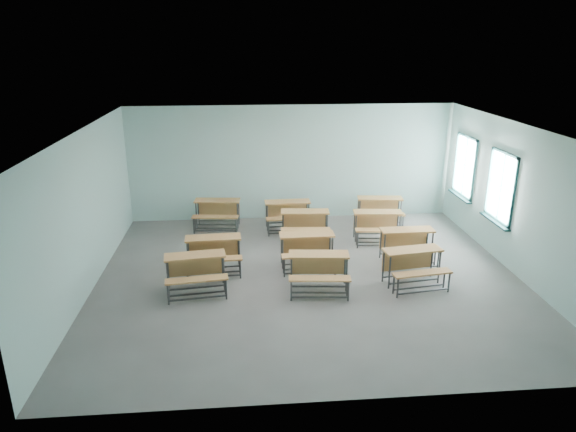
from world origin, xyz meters
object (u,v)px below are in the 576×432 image
object	(u,v)px
desk_unit_r0c1	(319,267)
desk_unit_r3c0	(217,210)
desk_unit_r1c0	(213,249)
desk_unit_r1c2	(408,241)
desk_unit_r2c1	(305,222)
desk_unit_r3c2	(380,207)
desk_unit_r0c2	(414,262)
desk_unit_r2c2	(378,222)
desk_unit_r1c1	(307,246)
desk_unit_r3c1	(288,211)
desk_unit_r0c0	(196,268)

from	to	relation	value
desk_unit_r0c1	desk_unit_r3c0	distance (m)	4.47
desk_unit_r1c0	desk_unit_r1c2	world-z (taller)	same
desk_unit_r1c0	desk_unit_r2c1	bearing A→B (deg)	33.27
desk_unit_r2c1	desk_unit_r3c2	world-z (taller)	same
desk_unit_r0c2	desk_unit_r2c2	distance (m)	2.47
desk_unit_r0c2	desk_unit_r1c2	world-z (taller)	same
desk_unit_r0c2	desk_unit_r1c0	xyz separation A→B (m)	(-4.16, 1.05, 0.00)
desk_unit_r1c1	desk_unit_r0c2	bearing A→B (deg)	-27.49
desk_unit_r2c1	desk_unit_r3c0	distance (m)	2.53
desk_unit_r0c2	desk_unit_r3c1	bearing A→B (deg)	115.29
desk_unit_r0c2	desk_unit_r2c1	xyz separation A→B (m)	(-1.95, 2.67, 0.00)
desk_unit_r1c0	desk_unit_r1c1	size ratio (longest dim) A/B	1.03
desk_unit_r1c1	desk_unit_r3c0	bearing A→B (deg)	127.17
desk_unit_r0c2	desk_unit_r1c2	distance (m)	1.18
desk_unit_r1c1	desk_unit_r2c2	xyz separation A→B (m)	(1.96, 1.40, 0.00)
desk_unit_r3c0	desk_unit_r1c0	bearing A→B (deg)	-83.38
desk_unit_r2c2	desk_unit_r3c0	world-z (taller)	same
desk_unit_r2c2	desk_unit_r3c0	bearing A→B (deg)	166.84
desk_unit_r1c0	desk_unit_r2c2	bearing A→B (deg)	16.40
desk_unit_r3c0	desk_unit_r3c1	bearing A→B (deg)	-2.99
desk_unit_r3c1	desk_unit_r0c2	bearing A→B (deg)	-58.23
desk_unit_r1c2	desk_unit_r0c1	bearing A→B (deg)	-151.70
desk_unit_r0c1	desk_unit_r1c2	world-z (taller)	same
desk_unit_r1c0	desk_unit_r1c2	size ratio (longest dim) A/B	1.03
desk_unit_r2c1	desk_unit_r3c1	distance (m)	0.93
desk_unit_r1c1	desk_unit_r3c2	world-z (taller)	same
desk_unit_r0c1	desk_unit_r1c1	size ratio (longest dim) A/B	1.05
desk_unit_r0c0	desk_unit_r3c2	distance (m)	5.89
desk_unit_r0c0	desk_unit_r0c2	world-z (taller)	same
desk_unit_r0c0	desk_unit_r3c0	world-z (taller)	same
desk_unit_r1c2	desk_unit_r3c2	bearing A→B (deg)	89.57
desk_unit_r1c1	desk_unit_r3c2	xyz separation A→B (m)	(2.32, 2.58, 0.00)
desk_unit_r1c1	desk_unit_r3c1	bearing A→B (deg)	94.73
desk_unit_r0c0	desk_unit_r1c2	xyz separation A→B (m)	(4.70, 1.05, 0.00)
desk_unit_r1c0	desk_unit_r0c0	bearing A→B (deg)	-110.78
desk_unit_r1c1	desk_unit_r0c0	bearing A→B (deg)	-158.33
desk_unit_r1c2	desk_unit_r3c2	xyz separation A→B (m)	(0.00, 2.49, 0.00)
desk_unit_r0c0	desk_unit_r1c0	bearing A→B (deg)	65.29
desk_unit_r0c2	desk_unit_r2c2	xyz separation A→B (m)	(-0.13, 2.47, 0.00)
desk_unit_r0c0	desk_unit_r3c0	xyz separation A→B (m)	(0.26, 3.72, 0.00)
desk_unit_r0c2	desk_unit_r3c2	world-z (taller)	same
desk_unit_r3c2	desk_unit_r0c2	bearing A→B (deg)	-87.18
desk_unit_r0c2	desk_unit_r3c2	xyz separation A→B (m)	(0.23, 3.65, 0.00)
desk_unit_r3c0	desk_unit_r3c2	world-z (taller)	same
desk_unit_r0c1	desk_unit_r2c2	distance (m)	3.15
desk_unit_r1c2	desk_unit_r2c2	size ratio (longest dim) A/B	0.95
desk_unit_r1c0	desk_unit_r3c0	xyz separation A→B (m)	(-0.04, 2.77, 0.00)
desk_unit_r0c1	desk_unit_r0c2	size ratio (longest dim) A/B	0.98
desk_unit_r1c2	desk_unit_r2c1	xyz separation A→B (m)	(-2.18, 1.52, 0.00)
desk_unit_r0c1	desk_unit_r1c1	bearing A→B (deg)	100.14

